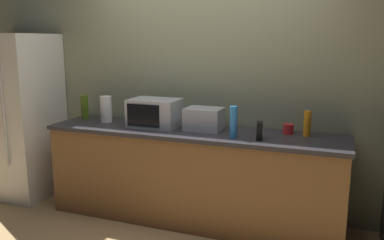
{
  "coord_description": "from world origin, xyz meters",
  "views": [
    {
      "loc": [
        1.29,
        -3.02,
        1.74
      ],
      "look_at": [
        0.0,
        0.4,
        1.0
      ],
      "focal_mm": 37.33,
      "sensor_mm": 36.0,
      "label": 1
    }
  ],
  "objects_px": {
    "bottle_spray_cleaner": "(234,122)",
    "bottle_dish_soap": "(307,124)",
    "refrigerator": "(21,116)",
    "cordless_phone": "(260,131)",
    "microwave": "(155,113)",
    "mug_red": "(288,129)",
    "paper_towel_roll": "(106,109)",
    "bottle_olive_oil": "(85,107)",
    "toaster_oven": "(204,119)"
  },
  "relations": [
    {
      "from": "bottle_spray_cleaner",
      "to": "bottle_dish_soap",
      "type": "distance_m",
      "value": 0.65
    },
    {
      "from": "refrigerator",
      "to": "bottle_dish_soap",
      "type": "height_order",
      "value": "refrigerator"
    },
    {
      "from": "refrigerator",
      "to": "cordless_phone",
      "type": "xyz_separation_m",
      "value": [
        2.71,
        -0.11,
        0.07
      ]
    },
    {
      "from": "bottle_spray_cleaner",
      "to": "microwave",
      "type": "bearing_deg",
      "value": 168.06
    },
    {
      "from": "bottle_spray_cleaner",
      "to": "mug_red",
      "type": "height_order",
      "value": "bottle_spray_cleaner"
    },
    {
      "from": "paper_towel_roll",
      "to": "bottle_dish_soap",
      "type": "relative_size",
      "value": 1.19
    },
    {
      "from": "microwave",
      "to": "bottle_olive_oil",
      "type": "bearing_deg",
      "value": 175.9
    },
    {
      "from": "microwave",
      "to": "cordless_phone",
      "type": "xyz_separation_m",
      "value": [
        1.07,
        -0.16,
        -0.06
      ]
    },
    {
      "from": "bottle_dish_soap",
      "to": "mug_red",
      "type": "bearing_deg",
      "value": 164.99
    },
    {
      "from": "microwave",
      "to": "mug_red",
      "type": "height_order",
      "value": "microwave"
    },
    {
      "from": "mug_red",
      "to": "bottle_olive_oil",
      "type": "bearing_deg",
      "value": -177.95
    },
    {
      "from": "refrigerator",
      "to": "bottle_dish_soap",
      "type": "relative_size",
      "value": 7.92
    },
    {
      "from": "cordless_phone",
      "to": "toaster_oven",
      "type": "bearing_deg",
      "value": 151.71
    },
    {
      "from": "mug_red",
      "to": "toaster_oven",
      "type": "bearing_deg",
      "value": -170.64
    },
    {
      "from": "cordless_phone",
      "to": "paper_towel_roll",
      "type": "bearing_deg",
      "value": 163.22
    },
    {
      "from": "paper_towel_roll",
      "to": "bottle_spray_cleaner",
      "type": "height_order",
      "value": "bottle_spray_cleaner"
    },
    {
      "from": "bottle_spray_cleaner",
      "to": "mug_red",
      "type": "distance_m",
      "value": 0.54
    },
    {
      "from": "bottle_spray_cleaner",
      "to": "toaster_oven",
      "type": "bearing_deg",
      "value": 150.47
    },
    {
      "from": "microwave",
      "to": "bottle_dish_soap",
      "type": "xyz_separation_m",
      "value": [
        1.44,
        0.09,
        -0.02
      ]
    },
    {
      "from": "cordless_phone",
      "to": "mug_red",
      "type": "bearing_deg",
      "value": 44.94
    },
    {
      "from": "microwave",
      "to": "toaster_oven",
      "type": "xyz_separation_m",
      "value": [
        0.51,
        0.01,
        -0.03
      ]
    },
    {
      "from": "paper_towel_roll",
      "to": "mug_red",
      "type": "bearing_deg",
      "value": 4.26
    },
    {
      "from": "toaster_oven",
      "to": "bottle_spray_cleaner",
      "type": "xyz_separation_m",
      "value": [
        0.34,
        -0.19,
        0.03
      ]
    },
    {
      "from": "paper_towel_roll",
      "to": "bottle_spray_cleaner",
      "type": "bearing_deg",
      "value": -7.34
    },
    {
      "from": "toaster_oven",
      "to": "bottle_dish_soap",
      "type": "height_order",
      "value": "bottle_dish_soap"
    },
    {
      "from": "paper_towel_roll",
      "to": "mug_red",
      "type": "relative_size",
      "value": 2.84
    },
    {
      "from": "mug_red",
      "to": "refrigerator",
      "type": "bearing_deg",
      "value": -176.34
    },
    {
      "from": "paper_towel_roll",
      "to": "cordless_phone",
      "type": "bearing_deg",
      "value": -5.79
    },
    {
      "from": "microwave",
      "to": "mug_red",
      "type": "xyz_separation_m",
      "value": [
        1.27,
        0.14,
        -0.09
      ]
    },
    {
      "from": "mug_red",
      "to": "microwave",
      "type": "bearing_deg",
      "value": -173.79
    },
    {
      "from": "paper_towel_roll",
      "to": "cordless_phone",
      "type": "xyz_separation_m",
      "value": [
        1.63,
        -0.16,
        -0.06
      ]
    },
    {
      "from": "refrigerator",
      "to": "bottle_dish_soap",
      "type": "bearing_deg",
      "value": 2.64
    },
    {
      "from": "toaster_oven",
      "to": "bottle_dish_soap",
      "type": "relative_size",
      "value": 1.5
    },
    {
      "from": "toaster_oven",
      "to": "microwave",
      "type": "bearing_deg",
      "value": -178.62
    },
    {
      "from": "cordless_phone",
      "to": "bottle_dish_soap",
      "type": "height_order",
      "value": "bottle_dish_soap"
    },
    {
      "from": "paper_towel_roll",
      "to": "cordless_phone",
      "type": "height_order",
      "value": "paper_towel_roll"
    },
    {
      "from": "bottle_dish_soap",
      "to": "cordless_phone",
      "type": "bearing_deg",
      "value": -145.15
    },
    {
      "from": "bottle_dish_soap",
      "to": "bottle_olive_oil",
      "type": "bearing_deg",
      "value": -179.2
    },
    {
      "from": "bottle_spray_cleaner",
      "to": "bottle_olive_oil",
      "type": "relative_size",
      "value": 1.08
    },
    {
      "from": "bottle_dish_soap",
      "to": "mug_red",
      "type": "relative_size",
      "value": 2.39
    },
    {
      "from": "toaster_oven",
      "to": "bottle_olive_oil",
      "type": "height_order",
      "value": "bottle_olive_oil"
    },
    {
      "from": "refrigerator",
      "to": "mug_red",
      "type": "xyz_separation_m",
      "value": [
        2.91,
        0.19,
        0.04
      ]
    },
    {
      "from": "paper_towel_roll",
      "to": "bottle_olive_oil",
      "type": "bearing_deg",
      "value": 168.93
    },
    {
      "from": "bottle_dish_soap",
      "to": "mug_red",
      "type": "distance_m",
      "value": 0.18
    },
    {
      "from": "bottle_dish_soap",
      "to": "bottle_olive_oil",
      "type": "xyz_separation_m",
      "value": [
        -2.3,
        -0.03,
        0.02
      ]
    },
    {
      "from": "bottle_spray_cleaner",
      "to": "mug_red",
      "type": "xyz_separation_m",
      "value": [
        0.43,
        0.32,
        -0.1
      ]
    },
    {
      "from": "paper_towel_roll",
      "to": "bottle_olive_oil",
      "type": "height_order",
      "value": "paper_towel_roll"
    },
    {
      "from": "refrigerator",
      "to": "bottle_spray_cleaner",
      "type": "xyz_separation_m",
      "value": [
        2.48,
        -0.13,
        0.14
      ]
    },
    {
      "from": "refrigerator",
      "to": "paper_towel_roll",
      "type": "relative_size",
      "value": 6.67
    },
    {
      "from": "microwave",
      "to": "paper_towel_roll",
      "type": "bearing_deg",
      "value": 179.77
    }
  ]
}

